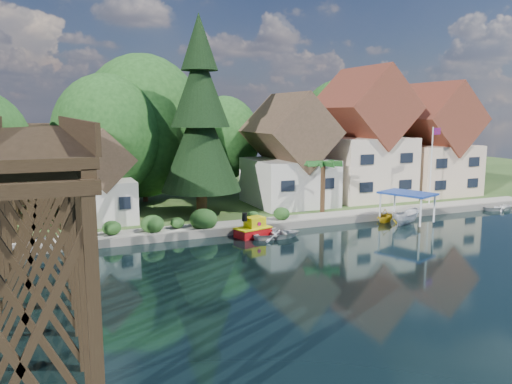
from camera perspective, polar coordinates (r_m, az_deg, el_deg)
ground at (r=33.37m, az=5.24°, el=-7.60°), size 140.00×140.00×0.00m
bank at (r=64.66m, az=-9.04°, el=0.66°), size 140.00×52.00×0.50m
seawall at (r=41.95m, az=4.94°, el=-3.71°), size 60.00×0.40×0.62m
promenade at (r=43.96m, az=6.47°, el=-2.85°), size 50.00×2.60×0.06m
trestle_bridge at (r=33.62m, az=-24.11°, el=1.09°), size 4.12×44.18×9.30m
house_left at (r=49.61m, az=3.79°, el=3.92°), size 7.64×8.64×11.02m
house_center at (r=54.54m, az=12.09°, el=5.55°), size 8.65×9.18×13.89m
house_right at (r=59.80m, az=19.47°, el=4.91°), size 8.15×8.64×12.45m
shed at (r=43.25m, az=-17.13°, el=1.04°), size 5.09×5.40×7.85m
bg_trees at (r=52.04m, az=-4.77°, el=6.52°), size 49.90×13.30×10.57m
shrubs at (r=39.76m, az=-6.95°, el=-3.09°), size 15.76×2.47×1.70m
conifer at (r=44.45m, az=-6.38°, el=8.20°), size 7.11×7.11×17.51m
palm_tree at (r=45.60m, az=7.69°, el=3.08°), size 4.10×4.10×5.01m
flagpole at (r=52.15m, az=19.53°, el=3.76°), size 1.19×0.29×7.70m
tugboat at (r=38.89m, az=-0.31°, el=-4.24°), size 3.11×2.24×2.03m
boat_white_a at (r=38.61m, az=2.38°, el=-4.66°), size 4.09×3.09×0.80m
boat_canopy at (r=45.02m, az=16.85°, el=-2.04°), size 4.36×5.11×2.78m
boat_yellow at (r=45.37m, az=14.58°, el=-2.54°), size 3.26×3.12×1.34m
boat_white_b at (r=55.27m, az=26.06°, el=-1.45°), size 3.54×2.54×0.73m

